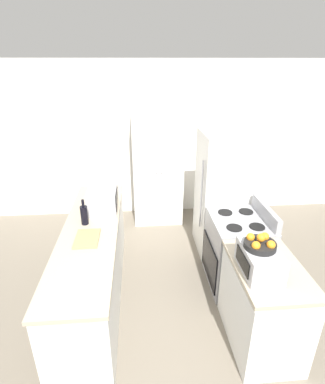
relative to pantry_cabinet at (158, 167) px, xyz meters
name	(u,v)px	position (x,y,z in m)	size (l,w,h in m)	color
wall_back	(155,141)	(-0.02, 0.33, 0.34)	(7.00, 0.06, 2.60)	white
counter_left	(94,264)	(-0.86, -1.82, -0.53)	(0.60, 2.49, 0.88)	silver
counter_right	(262,306)	(0.81, -2.60, -0.53)	(0.60, 0.92, 0.88)	silver
pantry_cabinet	(158,167)	(0.00, 0.00, 0.00)	(0.80, 0.59, 1.91)	white
stove	(237,251)	(0.83, -1.75, -0.50)	(0.66, 0.76, 1.04)	#9E9EA3
refrigerator	(225,194)	(0.88, -0.96, -0.09)	(0.75, 0.73, 1.72)	white
microwave	(103,198)	(-0.76, -1.32, 0.06)	(0.35, 0.51, 0.27)	#B2B2B7
wine_bottle	(84,215)	(-0.93, -1.69, 0.04)	(0.08, 0.08, 0.30)	black
toaster_oven	(259,260)	(0.69, -2.66, 0.05)	(0.30, 0.44, 0.23)	#B2B2B7
fruit_bowl	(260,243)	(0.68, -2.64, 0.20)	(0.27, 0.27, 0.13)	black
cutting_board	(87,239)	(-0.86, -2.02, -0.06)	(0.24, 0.36, 0.02)	tan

